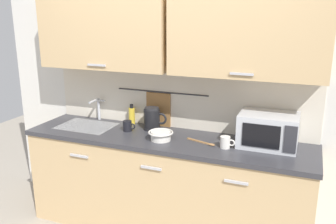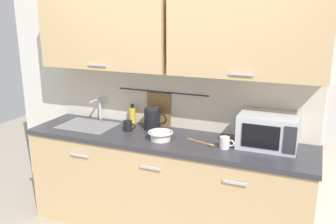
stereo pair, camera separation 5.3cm
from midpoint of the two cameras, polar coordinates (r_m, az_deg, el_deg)
The scene contains 10 objects.
counter_unit at distance 3.35m, azimuth -0.08°, elevation -11.09°, with size 2.53×0.64×0.90m.
back_wall_assembly at distance 3.23m, azimuth 1.68°, elevation 7.80°, with size 3.70×0.41×2.50m.
sink_faucet at distance 3.69m, azimuth -10.39°, elevation 0.95°, with size 0.09×0.17×0.22m.
microwave at distance 3.03m, azimuth 15.91°, elevation -2.82°, with size 0.46×0.35×0.27m.
electric_kettle at distance 3.35m, azimuth -1.96°, elevation -1.05°, with size 0.23×0.16×0.21m.
dish_soap_bottle at distance 3.53m, azimuth -5.16°, elevation -0.50°, with size 0.06×0.06×0.20m.
mug_near_sink at distance 3.34m, azimuth -5.84°, elevation -2.15°, with size 0.12×0.08×0.09m.
mixing_bowl at distance 3.09m, azimuth -0.69°, elevation -3.63°, with size 0.21×0.21×0.08m.
mug_by_kettle at distance 2.94m, azimuth 9.42°, elevation -4.75°, with size 0.12×0.08×0.09m.
wooden_spoon at distance 3.04m, azimuth 6.14°, elevation -4.83°, with size 0.27×0.11×0.01m.
Camera 2 is at (1.17, -2.45, 1.96)m, focal length 38.93 mm.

